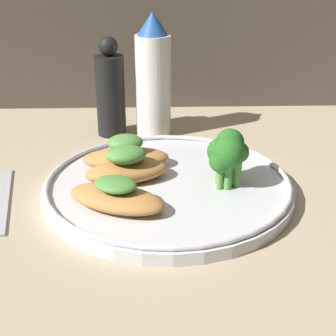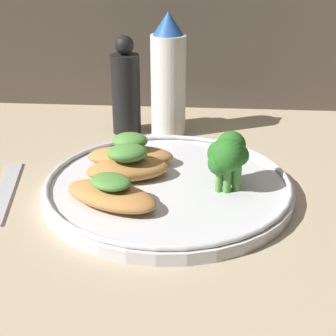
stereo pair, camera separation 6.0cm
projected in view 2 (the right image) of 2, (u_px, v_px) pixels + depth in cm
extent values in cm
cube|color=tan|center=(168.00, 197.00, 61.57)|extent=(180.00, 180.00, 1.00)
cylinder|color=silver|center=(168.00, 189.00, 61.07)|extent=(29.53, 29.53, 1.40)
torus|color=silver|center=(168.00, 181.00, 60.65)|extent=(28.93, 28.93, 0.60)
ellipsoid|color=#BC7F42|center=(111.00, 196.00, 55.65)|extent=(12.28, 9.53, 2.14)
ellipsoid|color=#518E3D|center=(110.00, 182.00, 54.93)|extent=(5.81, 5.35, 1.30)
ellipsoid|color=#BC7F42|center=(128.00, 169.00, 61.46)|extent=(10.77, 7.04, 2.42)
ellipsoid|color=#518E3D|center=(127.00, 153.00, 60.55)|extent=(5.59, 4.90, 1.91)
ellipsoid|color=#BC7F42|center=(130.00, 156.00, 65.11)|extent=(11.10, 5.49, 2.32)
ellipsoid|color=#518E3D|center=(130.00, 141.00, 64.21)|extent=(4.66, 3.82, 1.94)
cylinder|color=#569942|center=(237.00, 176.00, 58.62)|extent=(1.01, 1.01, 3.44)
sphere|color=#286B23|center=(238.00, 155.00, 57.53)|extent=(2.47, 2.47, 2.47)
cylinder|color=#569942|center=(230.00, 169.00, 60.16)|extent=(1.05, 1.05, 3.60)
sphere|color=#286B23|center=(231.00, 145.00, 58.90)|extent=(3.37, 3.37, 3.37)
cylinder|color=#569942|center=(220.00, 175.00, 59.39)|extent=(0.98, 0.98, 2.91)
sphere|color=#286B23|center=(221.00, 155.00, 58.31)|extent=(3.19, 3.19, 3.19)
cylinder|color=#569942|center=(219.00, 181.00, 58.40)|extent=(0.76, 0.76, 2.57)
sphere|color=#286B23|center=(220.00, 163.00, 57.46)|extent=(2.69, 2.69, 2.69)
cylinder|color=#569942|center=(227.00, 179.00, 58.20)|extent=(0.95, 0.95, 3.21)
sphere|color=#286B23|center=(228.00, 155.00, 56.98)|extent=(3.73, 3.73, 3.73)
cylinder|color=white|center=(168.00, 86.00, 76.65)|extent=(5.23, 5.23, 14.98)
cone|color=#23519E|center=(168.00, 23.00, 72.81)|extent=(4.45, 4.45, 3.30)
cylinder|color=black|center=(126.00, 94.00, 77.72)|extent=(4.33, 4.33, 12.04)
sphere|color=black|center=(124.00, 45.00, 74.60)|extent=(2.81, 2.81, 2.81)
cube|color=#B2B2B7|center=(5.00, 190.00, 61.59)|extent=(4.86, 16.26, 0.60)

